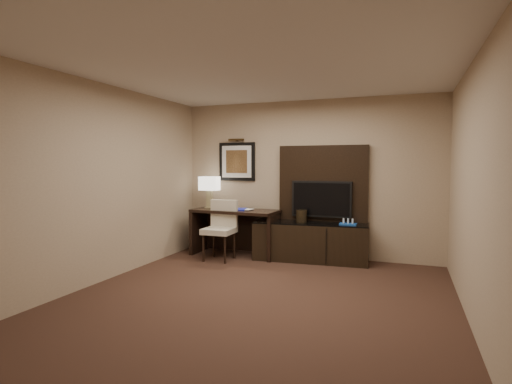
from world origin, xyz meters
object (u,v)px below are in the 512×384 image
at_px(credenza, 310,242).
at_px(desk_phone, 225,206).
at_px(tv, 322,199).
at_px(ice_bucket, 302,216).
at_px(table_lamp, 209,193).
at_px(desk, 235,232).
at_px(minibar_tray, 348,222).
at_px(desk_chair, 219,230).

xyz_separation_m(credenza, desk_phone, (-1.55, -0.03, 0.53)).
distance_m(tv, ice_bucket, 0.44).
bearing_deg(ice_bucket, table_lamp, 178.33).
height_order(desk, desk_phone, desk_phone).
bearing_deg(desk, ice_bucket, 6.90).
relative_size(desk, ice_bucket, 7.54).
relative_size(tv, ice_bucket, 5.00).
height_order(credenza, minibar_tray, minibar_tray).
distance_m(desk, table_lamp, 0.89).
relative_size(credenza, table_lamp, 3.41).
bearing_deg(tv, desk_chair, -157.08).
distance_m(table_lamp, minibar_tray, 2.54).
height_order(ice_bucket, minibar_tray, ice_bucket).
bearing_deg(desk_chair, tv, 21.98).
bearing_deg(minibar_tray, tv, 155.90).
xyz_separation_m(table_lamp, desk_phone, (0.35, -0.10, -0.23)).
height_order(tv, table_lamp, table_lamp).
distance_m(desk_chair, desk_phone, 0.58).
bearing_deg(desk, desk_phone, 179.20).
height_order(tv, ice_bucket, tv).
distance_m(desk, credenza, 1.34).
bearing_deg(desk_phone, credenza, 11.23).
xyz_separation_m(desk_chair, minibar_tray, (2.06, 0.46, 0.19)).
xyz_separation_m(ice_bucket, minibar_tray, (0.77, -0.03, -0.05)).
distance_m(desk, minibar_tray, 1.97).
xyz_separation_m(desk, table_lamp, (-0.56, 0.11, 0.68)).
height_order(table_lamp, desk_phone, table_lamp).
distance_m(credenza, tv, 0.74).
bearing_deg(table_lamp, credenza, -1.90).
height_order(desk_phone, minibar_tray, desk_phone).
relative_size(desk, tv, 1.51).
xyz_separation_m(desk_chair, desk_phone, (-0.11, 0.45, 0.35)).
bearing_deg(minibar_tray, ice_bucket, 177.53).
distance_m(tv, table_lamp, 2.04).
height_order(desk, table_lamp, table_lamp).
bearing_deg(desk_chair, desk_phone, 102.53).
distance_m(desk_chair, ice_bucket, 1.40).
xyz_separation_m(desk_phone, minibar_tray, (2.16, 0.01, -0.16)).
bearing_deg(table_lamp, desk_phone, -15.38).
distance_m(credenza, desk_phone, 1.64).
distance_m(tv, desk_chair, 1.79).
relative_size(desk_chair, ice_bucket, 5.05).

